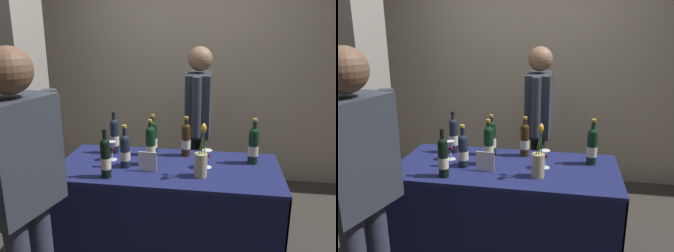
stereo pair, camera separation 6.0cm
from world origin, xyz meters
The scene contains 16 objects.
back_partition centered at (0.00, 1.66, 1.52)m, with size 7.85×0.12×3.05m, color #B2A893.
concrete_pillar centered at (-1.50, 0.49, 1.60)m, with size 0.49×0.49×3.21m, color gray.
tasting_table centered at (0.00, 0.00, 0.53)m, with size 1.60×0.73×0.76m.
featured_wine_bottle centered at (-0.30, -0.06, 0.89)m, with size 0.07×0.07×0.31m.
display_bottle_0 centered at (-0.15, 0.21, 0.90)m, with size 0.07×0.07×0.32m.
display_bottle_1 centered at (0.10, 0.23, 0.90)m, with size 0.07×0.07×0.31m.
display_bottle_2 centered at (-0.38, -0.25, 0.90)m, with size 0.07×0.07×0.33m.
display_bottle_3 centered at (-0.46, 0.21, 0.91)m, with size 0.07×0.07×0.33m.
display_bottle_4 centered at (-0.13, 0.01, 0.91)m, with size 0.07×0.07×0.34m.
display_bottle_5 centered at (0.61, 0.15, 0.90)m, with size 0.08×0.08×0.34m.
wine_glass_near_vendor centered at (0.28, 0.02, 0.86)m, with size 0.07×0.07×0.13m.
wine_glass_mid centered at (-0.43, 0.05, 0.86)m, with size 0.07×0.07×0.15m.
flower_vase centered at (0.24, -0.15, 0.88)m, with size 0.09×0.10×0.38m.
brochure_stand centered at (-0.13, -0.12, 0.83)m, with size 0.13×0.01×0.14m, color silver.
vendor_presenter centered at (0.16, 0.77, 0.94)m, with size 0.22×0.59×1.57m.
taster_foreground_right centered at (-0.61, -0.83, 0.99)m, with size 0.30×0.57×1.65m.
Camera 1 is at (0.36, -2.30, 1.73)m, focal length 37.10 mm.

